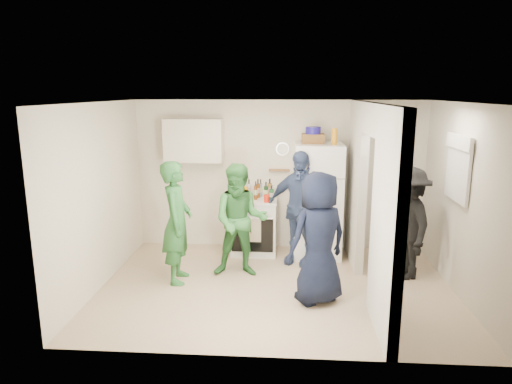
# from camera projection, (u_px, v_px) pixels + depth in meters

# --- Properties ---
(floor) EXTENTS (4.80, 4.80, 0.00)m
(floor) POSITION_uv_depth(u_px,v_px,m) (276.00, 287.00, 6.28)
(floor) COLOR tan
(floor) RESTS_ON ground
(wall_back) EXTENTS (4.80, 0.00, 4.80)m
(wall_back) POSITION_uv_depth(u_px,v_px,m) (279.00, 175.00, 7.66)
(wall_back) COLOR silver
(wall_back) RESTS_ON floor
(wall_front) EXTENTS (4.80, 0.00, 4.80)m
(wall_front) POSITION_uv_depth(u_px,v_px,m) (273.00, 240.00, 4.35)
(wall_front) COLOR silver
(wall_front) RESTS_ON floor
(wall_left) EXTENTS (0.00, 3.40, 3.40)m
(wall_left) POSITION_uv_depth(u_px,v_px,m) (100.00, 196.00, 6.17)
(wall_left) COLOR silver
(wall_left) RESTS_ON floor
(wall_right) EXTENTS (0.00, 3.40, 3.40)m
(wall_right) POSITION_uv_depth(u_px,v_px,m) (464.00, 202.00, 5.85)
(wall_right) COLOR silver
(wall_right) RESTS_ON floor
(ceiling) EXTENTS (4.80, 4.80, 0.00)m
(ceiling) POSITION_uv_depth(u_px,v_px,m) (278.00, 102.00, 5.73)
(ceiling) COLOR white
(ceiling) RESTS_ON wall_back
(partition_pier_back) EXTENTS (0.12, 1.20, 2.50)m
(partition_pier_back) POSITION_uv_depth(u_px,v_px,m) (357.00, 184.00, 7.00)
(partition_pier_back) COLOR silver
(partition_pier_back) RESTS_ON floor
(partition_pier_front) EXTENTS (0.12, 1.20, 2.50)m
(partition_pier_front) POSITION_uv_depth(u_px,v_px,m) (387.00, 225.00, 4.86)
(partition_pier_front) COLOR silver
(partition_pier_front) RESTS_ON floor
(partition_header) EXTENTS (0.12, 1.00, 0.40)m
(partition_header) POSITION_uv_depth(u_px,v_px,m) (374.00, 119.00, 5.70)
(partition_header) COLOR silver
(partition_header) RESTS_ON partition_pier_back
(stove) EXTENTS (0.77, 0.64, 0.92)m
(stove) POSITION_uv_depth(u_px,v_px,m) (254.00, 226.00, 7.54)
(stove) COLOR white
(stove) RESTS_ON floor
(upper_cabinet) EXTENTS (0.95, 0.34, 0.70)m
(upper_cabinet) POSITION_uv_depth(u_px,v_px,m) (194.00, 140.00, 7.45)
(upper_cabinet) COLOR silver
(upper_cabinet) RESTS_ON wall_back
(fridge) EXTENTS (0.75, 0.73, 1.83)m
(fridge) POSITION_uv_depth(u_px,v_px,m) (318.00, 200.00, 7.34)
(fridge) COLOR white
(fridge) RESTS_ON floor
(wicker_basket) EXTENTS (0.35, 0.25, 0.15)m
(wicker_basket) POSITION_uv_depth(u_px,v_px,m) (313.00, 139.00, 7.18)
(wicker_basket) COLOR brown
(wicker_basket) RESTS_ON fridge
(blue_bowl) EXTENTS (0.24, 0.24, 0.11)m
(blue_bowl) POSITION_uv_depth(u_px,v_px,m) (313.00, 130.00, 7.15)
(blue_bowl) COLOR navy
(blue_bowl) RESTS_ON wicker_basket
(yellow_cup_stack_top) EXTENTS (0.09, 0.09, 0.25)m
(yellow_cup_stack_top) POSITION_uv_depth(u_px,v_px,m) (334.00, 137.00, 7.00)
(yellow_cup_stack_top) COLOR orange
(yellow_cup_stack_top) RESTS_ON fridge
(wall_clock) EXTENTS (0.22, 0.02, 0.22)m
(wall_clock) POSITION_uv_depth(u_px,v_px,m) (283.00, 149.00, 7.54)
(wall_clock) COLOR white
(wall_clock) RESTS_ON wall_back
(spice_shelf) EXTENTS (0.35, 0.08, 0.03)m
(spice_shelf) POSITION_uv_depth(u_px,v_px,m) (279.00, 170.00, 7.59)
(spice_shelf) COLOR olive
(spice_shelf) RESTS_ON wall_back
(nook_window) EXTENTS (0.03, 0.70, 0.80)m
(nook_window) POSITION_uv_depth(u_px,v_px,m) (460.00, 169.00, 5.96)
(nook_window) COLOR black
(nook_window) RESTS_ON wall_right
(nook_window_frame) EXTENTS (0.04, 0.76, 0.86)m
(nook_window_frame) POSITION_uv_depth(u_px,v_px,m) (458.00, 169.00, 5.96)
(nook_window_frame) COLOR white
(nook_window_frame) RESTS_ON wall_right
(nook_valance) EXTENTS (0.04, 0.82, 0.18)m
(nook_valance) POSITION_uv_depth(u_px,v_px,m) (459.00, 142.00, 5.88)
(nook_valance) COLOR white
(nook_valance) RESTS_ON wall_right
(yellow_cup_stack_stove) EXTENTS (0.09, 0.09, 0.25)m
(yellow_cup_stack_stove) POSITION_uv_depth(u_px,v_px,m) (245.00, 194.00, 7.21)
(yellow_cup_stack_stove) COLOR orange
(yellow_cup_stack_stove) RESTS_ON stove
(red_cup) EXTENTS (0.09, 0.09, 0.12)m
(red_cup) POSITION_uv_depth(u_px,v_px,m) (267.00, 198.00, 7.22)
(red_cup) COLOR red
(red_cup) RESTS_ON stove
(person_green_left) EXTENTS (0.45, 0.65, 1.72)m
(person_green_left) POSITION_uv_depth(u_px,v_px,m) (177.00, 222.00, 6.32)
(person_green_left) COLOR #2B692A
(person_green_left) RESTS_ON floor
(person_green_center) EXTENTS (0.83, 0.66, 1.65)m
(person_green_center) POSITION_uv_depth(u_px,v_px,m) (240.00, 221.00, 6.54)
(person_green_center) COLOR #367A3D
(person_green_center) RESTS_ON floor
(person_denim) EXTENTS (1.12, 0.80, 1.77)m
(person_denim) POSITION_uv_depth(u_px,v_px,m) (299.00, 208.00, 6.99)
(person_denim) COLOR navy
(person_denim) RESTS_ON floor
(person_navy) EXTENTS (0.98, 0.89, 1.69)m
(person_navy) POSITION_uv_depth(u_px,v_px,m) (318.00, 238.00, 5.69)
(person_navy) COLOR black
(person_navy) RESTS_ON floor
(person_nook) EXTENTS (0.71, 1.10, 1.62)m
(person_nook) POSITION_uv_depth(u_px,v_px,m) (408.00, 223.00, 6.46)
(person_nook) COLOR black
(person_nook) RESTS_ON floor
(bottle_a) EXTENTS (0.06, 0.06, 0.29)m
(bottle_a) POSITION_uv_depth(u_px,v_px,m) (238.00, 189.00, 7.54)
(bottle_a) COLOR brown
(bottle_a) RESTS_ON stove
(bottle_b) EXTENTS (0.07, 0.07, 0.28)m
(bottle_b) POSITION_uv_depth(u_px,v_px,m) (241.00, 191.00, 7.35)
(bottle_b) COLOR #154016
(bottle_b) RESTS_ON stove
(bottle_c) EXTENTS (0.07, 0.07, 0.30)m
(bottle_c) POSITION_uv_depth(u_px,v_px,m) (249.00, 188.00, 7.56)
(bottle_c) COLOR silver
(bottle_c) RESTS_ON stove
(bottle_d) EXTENTS (0.06, 0.06, 0.31)m
(bottle_d) POSITION_uv_depth(u_px,v_px,m) (256.00, 190.00, 7.36)
(bottle_d) COLOR #603010
(bottle_d) RESTS_ON stove
(bottle_e) EXTENTS (0.06, 0.06, 0.30)m
(bottle_e) POSITION_uv_depth(u_px,v_px,m) (261.00, 188.00, 7.57)
(bottle_e) COLOR gray
(bottle_e) RESTS_ON stove
(bottle_f) EXTENTS (0.07, 0.07, 0.28)m
(bottle_f) POSITION_uv_depth(u_px,v_px,m) (266.00, 190.00, 7.41)
(bottle_f) COLOR black
(bottle_f) RESTS_ON stove
(bottle_g) EXTENTS (0.07, 0.07, 0.31)m
(bottle_g) POSITION_uv_depth(u_px,v_px,m) (270.00, 188.00, 7.53)
(bottle_g) COLOR olive
(bottle_g) RESTS_ON stove
(bottle_h) EXTENTS (0.06, 0.06, 0.28)m
(bottle_h) POSITION_uv_depth(u_px,v_px,m) (234.00, 192.00, 7.33)
(bottle_h) COLOR silver
(bottle_h) RESTS_ON stove
(bottle_i) EXTENTS (0.07, 0.07, 0.31)m
(bottle_i) POSITION_uv_depth(u_px,v_px,m) (258.00, 189.00, 7.50)
(bottle_i) COLOR brown
(bottle_i) RESTS_ON stove
(bottle_j) EXTENTS (0.07, 0.07, 0.25)m
(bottle_j) POSITION_uv_depth(u_px,v_px,m) (271.00, 193.00, 7.30)
(bottle_j) COLOR #216030
(bottle_j) RESTS_ON stove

